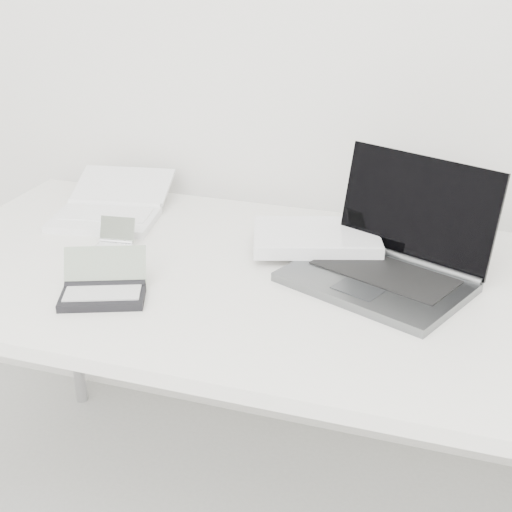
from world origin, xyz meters
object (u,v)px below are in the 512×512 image
(desk, at_px, (275,296))
(laptop_large, at_px, (359,251))
(netbook_open_white, at_px, (110,209))
(palmtop_charcoal, at_px, (103,289))

(desk, bearing_deg, laptop_large, 31.51)
(desk, distance_m, laptop_large, 0.20)
(desk, relative_size, laptop_large, 2.93)
(laptop_large, relative_size, netbook_open_white, 1.52)
(desk, height_order, palmtop_charcoal, palmtop_charcoal)
(laptop_large, bearing_deg, desk, -125.60)
(desk, xyz_separation_m, palmtop_charcoal, (-0.30, -0.19, 0.06))
(palmtop_charcoal, bearing_deg, netbook_open_white, 95.61)
(desk, distance_m, palmtop_charcoal, 0.36)
(laptop_large, distance_m, palmtop_charcoal, 0.54)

